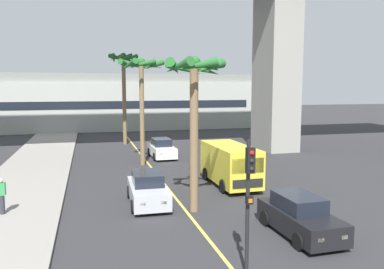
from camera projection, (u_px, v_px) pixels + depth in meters
name	position (u px, v px, depth m)	size (l,w,h in m)	color
sidewalk_left	(3.00, 218.00, 16.81)	(4.80, 80.00, 0.15)	gray
lane_stripe_center	(154.00, 171.00, 26.55)	(0.14, 56.00, 0.01)	#DBCC4C
pier_building_backdrop	(120.00, 102.00, 53.42)	(38.09, 8.04, 7.50)	#ADB2A8
car_queue_front	(300.00, 217.00, 15.06)	(1.90, 4.13, 1.56)	black
car_queue_second	(162.00, 149.00, 31.63)	(1.89, 4.13, 1.56)	white
car_queue_third	(148.00, 190.00, 19.05)	(1.93, 4.15, 1.56)	#B7BABF
delivery_van	(230.00, 164.00, 22.62)	(2.20, 5.27, 2.36)	yellow
traffic_light_median_near	(249.00, 189.00, 11.50)	(0.24, 0.37, 4.20)	black
palm_tree_near_median	(123.00, 71.00, 38.22)	(2.98, 2.97, 9.08)	brown
palm_tree_mid_median	(142.00, 76.00, 27.91)	(3.44, 3.45, 7.83)	brown
palm_tree_far_median	(194.00, 88.00, 17.31)	(2.83, 2.89, 7.11)	brown
pedestrian_near_crosswalk	(2.00, 195.00, 17.03)	(0.34, 0.22, 1.62)	#2D2D38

